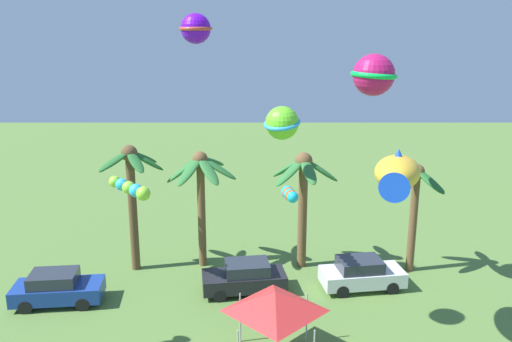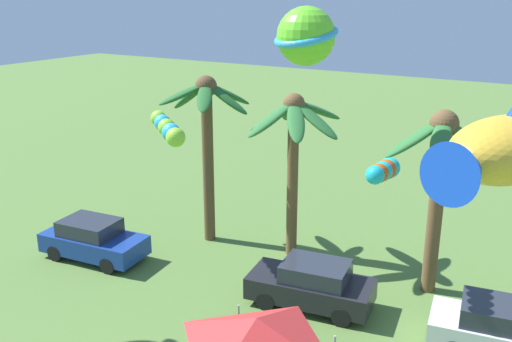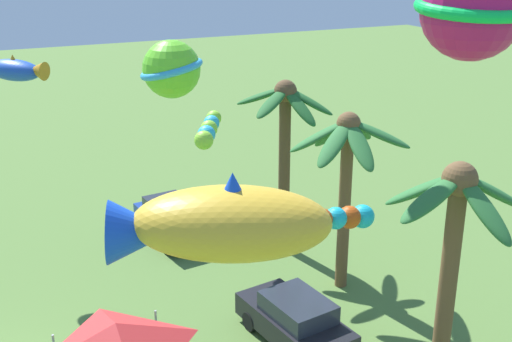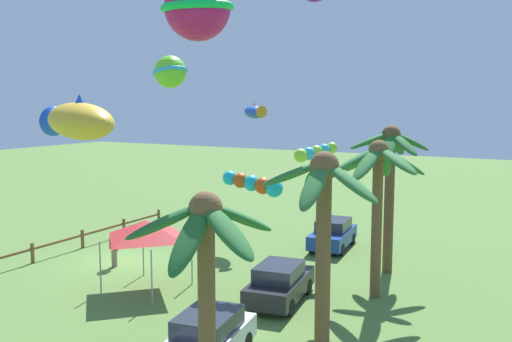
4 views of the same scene
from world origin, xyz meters
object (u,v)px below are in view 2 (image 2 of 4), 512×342
(kite_fish_0, at_px, (504,151))
(kite_ball_1, at_px, (306,36))
(kite_tube_5, at_px, (384,171))
(parked_car_0, at_px, (312,284))
(festival_tent, at_px, (257,333))
(palm_tree_1, at_px, (440,161))
(palm_tree_3, at_px, (207,120))
(parked_car_1, at_px, (93,240))
(kite_tube_2, at_px, (168,129))
(palm_tree_0, at_px, (293,134))
(parked_car_2, at_px, (503,330))

(kite_fish_0, xyz_separation_m, kite_ball_1, (-4.09, 0.59, 1.71))
(kite_tube_5, bearing_deg, parked_car_0, -179.06)
(parked_car_0, distance_m, festival_tent, 5.82)
(palm_tree_1, height_order, kite_tube_5, palm_tree_1)
(kite_tube_5, bearing_deg, palm_tree_3, 161.99)
(parked_car_1, bearing_deg, kite_fish_0, -13.61)
(kite_tube_2, bearing_deg, kite_fish_0, -19.74)
(kite_fish_0, xyz_separation_m, kite_tube_2, (-10.49, 3.76, -1.67))
(palm_tree_3, distance_m, kite_tube_2, 3.39)
(palm_tree_1, distance_m, festival_tent, 8.74)
(palm_tree_0, height_order, parked_car_2, palm_tree_0)
(palm_tree_1, xyz_separation_m, parked_car_2, (2.66, -2.51, -3.76))
(kite_fish_0, bearing_deg, parked_car_1, 166.39)
(parked_car_2, height_order, kite_tube_2, kite_tube_2)
(kite_ball_1, distance_m, kite_tube_2, 7.90)
(palm_tree_0, relative_size, parked_car_2, 1.50)
(parked_car_1, relative_size, kite_fish_0, 1.06)
(parked_car_2, bearing_deg, festival_tent, -126.87)
(palm_tree_1, xyz_separation_m, kite_ball_1, (-1.44, -6.78, 4.19))
(parked_car_1, xyz_separation_m, festival_tent, (9.65, -4.34, 1.72))
(festival_tent, xyz_separation_m, kite_fish_0, (4.35, 0.96, 4.52))
(parked_car_0, distance_m, kite_ball_1, 8.96)
(palm_tree_0, distance_m, festival_tent, 9.40)
(palm_tree_3, distance_m, parked_car_0, 7.52)
(palm_tree_1, height_order, parked_car_0, palm_tree_1)
(palm_tree_3, relative_size, kite_tube_2, 3.26)
(parked_car_0, bearing_deg, parked_car_2, 3.98)
(palm_tree_3, bearing_deg, kite_ball_1, -41.84)
(kite_ball_1, bearing_deg, parked_car_1, 164.24)
(palm_tree_3, relative_size, parked_car_1, 1.62)
(palm_tree_3, height_order, kite_ball_1, kite_ball_1)
(kite_fish_0, bearing_deg, palm_tree_3, 148.06)
(palm_tree_3, height_order, parked_car_2, palm_tree_3)
(palm_tree_0, relative_size, palm_tree_3, 0.94)
(festival_tent, bearing_deg, parked_car_1, 155.76)
(palm_tree_0, distance_m, palm_tree_1, 5.20)
(palm_tree_3, distance_m, kite_fish_0, 13.46)
(kite_tube_5, bearing_deg, kite_tube_2, -173.92)
(parked_car_2, bearing_deg, kite_tube_5, -174.27)
(parked_car_0, relative_size, festival_tent, 1.43)
(parked_car_0, distance_m, parked_car_1, 8.51)
(kite_fish_0, xyz_separation_m, kite_tube_5, (-3.51, 4.51, -2.16))
(parked_car_2, distance_m, kite_tube_2, 11.51)
(parked_car_1, height_order, kite_ball_1, kite_ball_1)
(parked_car_2, xyz_separation_m, kite_fish_0, (-0.02, -4.86, 6.24))
(parked_car_0, bearing_deg, kite_tube_2, -171.82)
(parked_car_1, xyz_separation_m, parked_car_2, (14.01, 1.47, 0.00))
(palm_tree_1, relative_size, festival_tent, 2.15)
(kite_tube_5, bearing_deg, kite_fish_0, -52.09)
(palm_tree_3, height_order, kite_fish_0, kite_fish_0)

